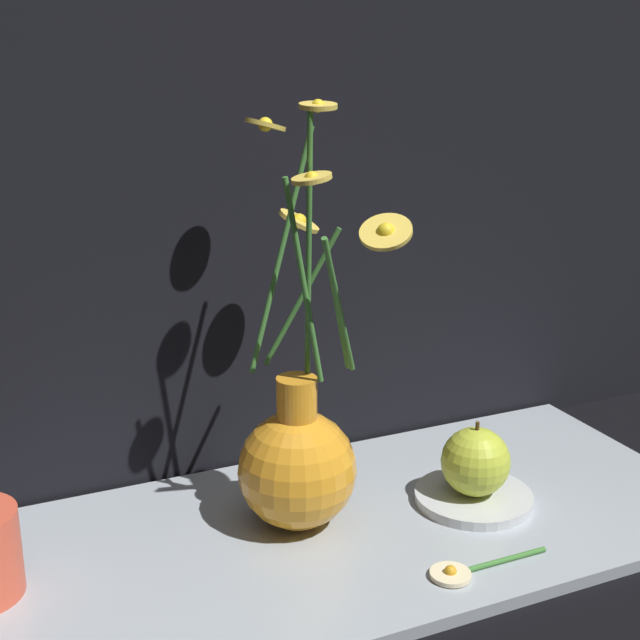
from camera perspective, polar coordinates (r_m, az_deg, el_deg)
ground_plane at (r=0.87m, az=0.35°, el=-13.95°), size 6.00×6.00×0.00m
shelf at (r=0.87m, az=0.35°, el=-13.61°), size 0.78×0.33×0.01m
vase_with_flowers at (r=0.84m, az=-1.39°, el=-8.65°), size 0.15×0.18×0.40m
saucer_plate at (r=0.92m, az=9.80°, el=-11.12°), size 0.12×0.12×0.01m
orange_fruit at (r=0.91m, az=9.92°, el=-8.91°), size 0.07×0.07×0.08m
loose_daisy at (r=0.81m, az=9.21°, el=-15.54°), size 0.12×0.04×0.01m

